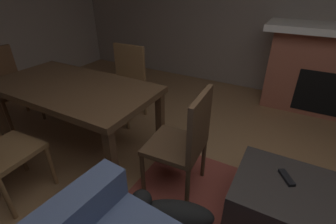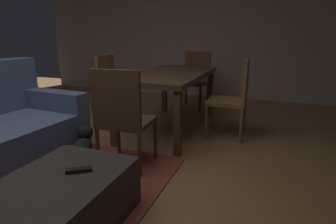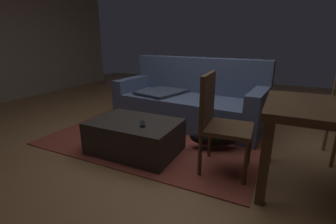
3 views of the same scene
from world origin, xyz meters
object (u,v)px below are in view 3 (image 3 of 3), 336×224
(dining_chair_west, at_px, (218,118))
(small_dog, at_px, (217,136))
(tv_remote, at_px, (142,124))
(couch, at_px, (190,101))
(ottoman_coffee_table, at_px, (135,137))

(dining_chair_west, xyz_separation_m, small_dog, (-0.10, 0.41, -0.36))
(tv_remote, xyz_separation_m, small_dog, (0.67, 0.52, -0.21))
(couch, xyz_separation_m, ottoman_coffee_table, (-0.18, -1.24, -0.14))
(tv_remote, height_order, dining_chair_west, dining_chair_west)
(couch, relative_size, tv_remote, 13.89)
(couch, distance_m, small_dog, 1.02)
(ottoman_coffee_table, bearing_deg, small_dog, 29.48)
(tv_remote, relative_size, dining_chair_west, 0.17)
(tv_remote, bearing_deg, ottoman_coffee_table, 122.16)
(ottoman_coffee_table, relative_size, dining_chair_west, 1.03)
(couch, bearing_deg, dining_chair_west, -58.52)
(couch, relative_size, small_dog, 3.71)
(couch, xyz_separation_m, dining_chair_west, (0.73, -1.19, 0.20))
(tv_remote, distance_m, dining_chair_west, 0.78)
(dining_chair_west, bearing_deg, small_dog, 103.13)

